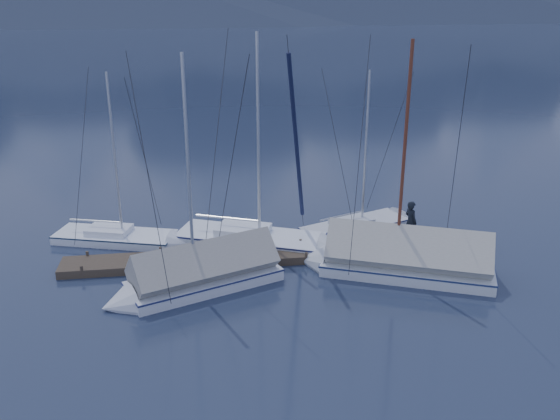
# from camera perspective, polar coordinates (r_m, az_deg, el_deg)

# --- Properties ---
(ground) EXTENTS (1000.00, 1000.00, 0.00)m
(ground) POSITION_cam_1_polar(r_m,az_deg,el_deg) (23.45, 0.69, -6.74)
(ground) COLOR #171F34
(ground) RESTS_ON ground
(dock) EXTENTS (18.00, 1.50, 0.54)m
(dock) POSITION_cam_1_polar(r_m,az_deg,el_deg) (25.18, -0.00, -4.47)
(dock) COLOR #382D23
(dock) RESTS_ON ground
(mooring_posts) EXTENTS (15.12, 1.52, 0.35)m
(mooring_posts) POSITION_cam_1_polar(r_m,az_deg,el_deg) (25.02, -1.14, -4.03)
(mooring_posts) COLOR #382D23
(mooring_posts) RESTS_ON ground
(sailboat_open_left) EXTENTS (6.54, 3.55, 8.32)m
(sailboat_open_left) POSITION_cam_1_polar(r_m,az_deg,el_deg) (27.56, -14.04, -2.76)
(sailboat_open_left) COLOR white
(sailboat_open_left) RESTS_ON ground
(sailboat_open_mid) EXTENTS (7.88, 4.95, 10.11)m
(sailboat_open_mid) POSITION_cam_1_polar(r_m,az_deg,el_deg) (26.34, -0.86, -3.15)
(sailboat_open_mid) COLOR white
(sailboat_open_mid) RESTS_ON ground
(sailboat_open_right) EXTENTS (6.40, 3.95, 8.21)m
(sailboat_open_right) POSITION_cam_1_polar(r_m,az_deg,el_deg) (28.71, 8.56, -1.42)
(sailboat_open_right) COLOR silver
(sailboat_open_right) RESTS_ON ground
(sailboat_covered_near) EXTENTS (8.08, 5.16, 10.11)m
(sailboat_covered_near) POSITION_cam_1_polar(r_m,az_deg,el_deg) (24.27, 10.73, -4.81)
(sailboat_covered_near) COLOR silver
(sailboat_covered_near) RESTS_ON ground
(sailboat_covered_far) EXTENTS (7.15, 4.44, 9.65)m
(sailboat_covered_far) POSITION_cam_1_polar(r_m,az_deg,el_deg) (22.76, -8.56, -6.53)
(sailboat_covered_far) COLOR silver
(sailboat_covered_far) RESTS_ON ground
(person) EXTENTS (0.65, 0.79, 1.87)m
(person) POSITION_cam_1_polar(r_m,az_deg,el_deg) (26.30, 12.46, -1.11)
(person) COLOR black
(person) RESTS_ON dock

